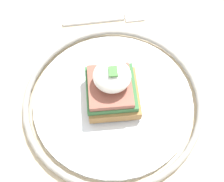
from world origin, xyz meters
TOP-DOWN VIEW (x-y plane):
  - dining_table at (0.00, 0.00)m, footprint 0.89×0.88m
  - plate at (-0.03, 0.02)m, footprint 0.28×0.28m
  - sandwich at (-0.03, 0.02)m, footprint 0.08×0.08m
  - fork at (-0.20, 0.03)m, footprint 0.02×0.15m

SIDE VIEW (x-z plane):
  - dining_table at x=0.00m, z-range 0.25..0.97m
  - fork at x=-0.20m, z-range 0.72..0.73m
  - plate at x=-0.03m, z-range 0.72..0.74m
  - sandwich at x=-0.03m, z-range 0.73..0.80m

